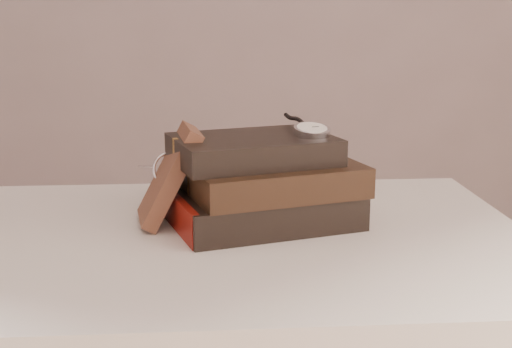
{
  "coord_description": "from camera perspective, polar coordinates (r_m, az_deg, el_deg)",
  "views": [
    {
      "loc": [
        0.04,
        -0.59,
        1.06
      ],
      "look_at": [
        0.12,
        0.4,
        0.82
      ],
      "focal_mm": 49.46,
      "sensor_mm": 36.0,
      "label": 1
    }
  ],
  "objects": [
    {
      "name": "book_stack",
      "position": [
        1.03,
        0.64,
        -0.77
      ],
      "size": [
        0.3,
        0.24,
        0.13
      ],
      "color": "black",
      "rests_on": "table"
    },
    {
      "name": "journal",
      "position": [
        1.03,
        -7.01,
        -0.13
      ],
      "size": [
        0.1,
        0.11,
        0.15
      ],
      "primitive_type": "cube",
      "rotation": [
        0.0,
        0.49,
        0.14
      ],
      "color": "#45251A",
      "rests_on": "table"
    },
    {
      "name": "table",
      "position": [
        1.03,
        -6.35,
        -9.85
      ],
      "size": [
        1.0,
        0.6,
        0.75
      ],
      "color": "silver",
      "rests_on": "ground"
    },
    {
      "name": "eyeglasses",
      "position": [
        1.08,
        -5.66,
        0.56
      ],
      "size": [
        0.14,
        0.15,
        0.05
      ],
      "color": "silver",
      "rests_on": "book_stack"
    },
    {
      "name": "pocket_watch",
      "position": [
        1.03,
        4.42,
        3.63
      ],
      "size": [
        0.07,
        0.16,
        0.02
      ],
      "color": "silver",
      "rests_on": "book_stack"
    }
  ]
}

